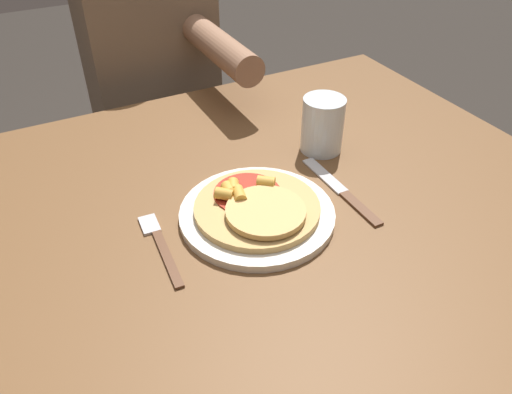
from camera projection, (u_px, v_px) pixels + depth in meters
The scene contains 7 objects.
dining_table at pixel (236, 265), 0.87m from camera, with size 1.27×0.99×0.73m.
plate at pixel (256, 213), 0.83m from camera, with size 0.26×0.26×0.01m.
pizza at pixel (256, 206), 0.82m from camera, with size 0.21×0.21×0.04m.
fork at pixel (160, 244), 0.78m from camera, with size 0.03×0.18×0.00m.
knife at pixel (342, 191), 0.88m from camera, with size 0.02×0.22×0.00m.
drinking_glass at pixel (323, 125), 0.97m from camera, with size 0.08×0.08×0.11m.
person_diner at pixel (155, 89), 1.39m from camera, with size 0.32×0.52×1.15m.
Camera 1 is at (-0.25, -0.57, 1.27)m, focal length 35.00 mm.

